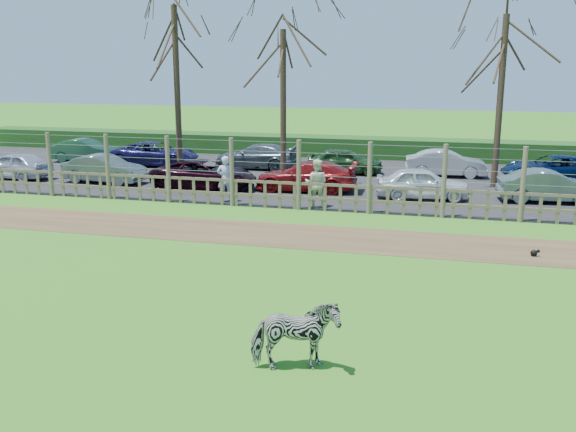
% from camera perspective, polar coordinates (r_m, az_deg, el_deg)
% --- Properties ---
extents(ground, '(120.00, 120.00, 0.00)m').
position_cam_1_polar(ground, '(15.55, -5.87, -5.82)').
color(ground, '#57A62C').
rests_on(ground, ground).
extents(dirt_strip, '(34.00, 2.80, 0.01)m').
position_cam_1_polar(dirt_strip, '(19.65, -1.40, -1.62)').
color(dirt_strip, brown).
rests_on(dirt_strip, ground).
extents(asphalt, '(44.00, 13.00, 0.04)m').
position_cam_1_polar(asphalt, '(29.17, 3.89, 3.38)').
color(asphalt, '#232326').
rests_on(asphalt, ground).
extents(hedge, '(46.00, 2.00, 1.10)m').
position_cam_1_polar(hedge, '(35.93, 5.94, 6.10)').
color(hedge, '#1E4716').
rests_on(hedge, ground).
extents(fence, '(30.16, 0.16, 2.50)m').
position_cam_1_polar(fence, '(22.77, 0.96, 2.55)').
color(fence, brown).
rests_on(fence, ground).
extents(tree_left, '(4.80, 4.80, 7.88)m').
position_cam_1_polar(tree_left, '(28.72, -9.96, 14.27)').
color(tree_left, '#3D2B1E').
rests_on(tree_left, ground).
extents(tree_mid, '(4.80, 4.80, 6.83)m').
position_cam_1_polar(tree_mid, '(28.18, -0.43, 12.96)').
color(tree_mid, '#3D2B1E').
rests_on(tree_mid, ground).
extents(tree_right, '(4.80, 4.80, 7.35)m').
position_cam_1_polar(tree_right, '(27.83, 18.58, 13.05)').
color(tree_right, '#3D2B1E').
rests_on(tree_right, ground).
extents(zebra, '(1.63, 1.14, 1.26)m').
position_cam_1_polar(zebra, '(11.01, 0.62, -10.60)').
color(zebra, gray).
rests_on(zebra, ground).
extents(visitor_a, '(0.71, 0.55, 1.72)m').
position_cam_1_polar(visitor_a, '(24.04, -5.58, 3.31)').
color(visitor_a, '#B6B2DE').
rests_on(visitor_a, asphalt).
extents(visitor_b, '(0.87, 0.69, 1.72)m').
position_cam_1_polar(visitor_b, '(23.08, 2.53, 2.93)').
color(visitor_b, '#DFEDBD').
rests_on(visitor_b, asphalt).
extents(crow, '(0.25, 0.18, 0.20)m').
position_cam_1_polar(crow, '(18.64, 21.05, -3.08)').
color(crow, black).
rests_on(crow, ground).
extents(car_0, '(3.60, 1.63, 1.20)m').
position_cam_1_polar(car_0, '(31.28, -23.21, 4.15)').
color(car_0, '#B7B8C9').
rests_on(car_0, asphalt).
extents(car_1, '(3.72, 1.50, 1.20)m').
position_cam_1_polar(car_1, '(28.90, -16.00, 4.04)').
color(car_1, '#556362').
rests_on(car_1, asphalt).
extents(car_2, '(4.34, 2.03, 1.20)m').
position_cam_1_polar(car_2, '(26.63, -7.46, 3.68)').
color(car_2, black).
rests_on(car_2, asphalt).
extents(car_3, '(4.19, 1.81, 1.20)m').
position_cam_1_polar(car_3, '(26.03, 1.62, 3.56)').
color(car_3, maroon).
rests_on(car_3, asphalt).
extents(car_4, '(3.68, 1.87, 1.20)m').
position_cam_1_polar(car_4, '(25.02, 11.86, 2.87)').
color(car_4, silver).
rests_on(car_4, asphalt).
extents(car_5, '(3.76, 1.65, 1.20)m').
position_cam_1_polar(car_5, '(25.77, 22.18, 2.46)').
color(car_5, '#546A64').
rests_on(car_5, asphalt).
extents(car_7, '(3.68, 1.39, 1.20)m').
position_cam_1_polar(car_7, '(35.28, -17.50, 5.56)').
color(car_7, '#254F37').
rests_on(car_7, asphalt).
extents(car_8, '(4.47, 2.35, 1.20)m').
position_cam_1_polar(car_8, '(33.16, -11.68, 5.44)').
color(car_8, '#181543').
rests_on(car_8, asphalt).
extents(car_9, '(4.15, 1.72, 1.20)m').
position_cam_1_polar(car_9, '(31.64, -2.85, 5.32)').
color(car_9, '#4E5A60').
rests_on(car_9, asphalt).
extents(car_10, '(3.64, 1.75, 1.20)m').
position_cam_1_polar(car_10, '(30.21, 5.09, 4.89)').
color(car_10, '#244C22').
rests_on(car_10, asphalt).
extents(car_11, '(3.74, 1.58, 1.20)m').
position_cam_1_polar(car_11, '(30.23, 13.87, 4.56)').
color(car_11, '#B4B5BB').
rests_on(car_11, asphalt).
extents(car_12, '(4.54, 2.54, 1.20)m').
position_cam_1_polar(car_12, '(30.04, 22.48, 3.87)').
color(car_12, '#05163F').
rests_on(car_12, asphalt).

